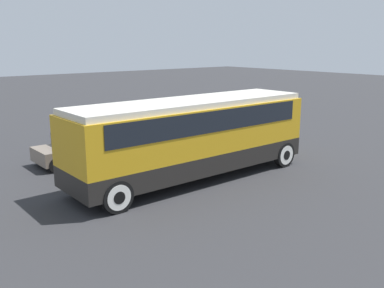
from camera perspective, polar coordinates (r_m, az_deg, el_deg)
ground_plane at (r=16.82m, az=0.00°, el=-4.66°), size 120.00×120.00×0.00m
tour_bus at (r=16.40m, az=0.26°, el=1.67°), size 10.02×2.67×3.12m
parked_car_near at (r=19.73m, az=-13.74°, el=-0.30°), size 4.66×1.87×1.36m
parked_car_mid at (r=22.60m, az=-12.77°, el=1.59°), size 4.01×1.90×1.47m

